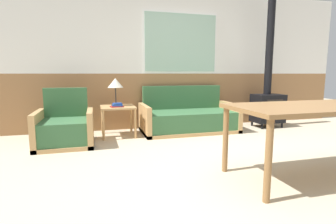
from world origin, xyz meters
TOP-DOWN VIEW (x-y plane):
  - ground_plane at (0.00, 0.00)m, footprint 16.00×16.00m
  - wall_back at (-0.00, 2.63)m, footprint 7.20×0.09m
  - couch at (-0.02, 2.12)m, footprint 1.74×0.89m
  - armchair at (-2.14, 1.70)m, footprint 0.81×0.79m
  - side_table at (-1.32, 2.09)m, footprint 0.58×0.58m
  - table_lamp at (-1.35, 2.19)m, footprint 0.27×0.27m
  - book_stack at (-1.34, 1.98)m, footprint 0.23×0.17m
  - dining_table at (0.56, -0.29)m, footprint 1.91×0.86m
  - wood_stove at (1.66, 2.09)m, footprint 0.58×0.43m

SIDE VIEW (x-z plane):
  - ground_plane at x=0.00m, z-range 0.00..0.00m
  - couch at x=-0.02m, z-range -0.18..0.66m
  - armchair at x=-2.14m, z-range -0.18..0.67m
  - side_table at x=-1.32m, z-range 0.18..0.70m
  - book_stack at x=-1.34m, z-range 0.51..0.58m
  - wood_stove at x=1.66m, z-range -0.61..1.90m
  - dining_table at x=0.56m, z-range 0.31..1.06m
  - table_lamp at x=-1.35m, z-range 0.66..1.14m
  - wall_back at x=0.00m, z-range 0.02..2.72m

